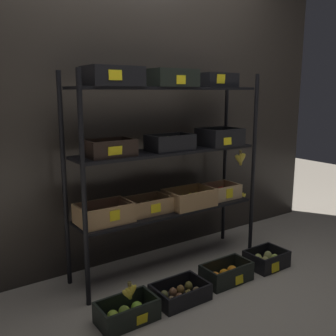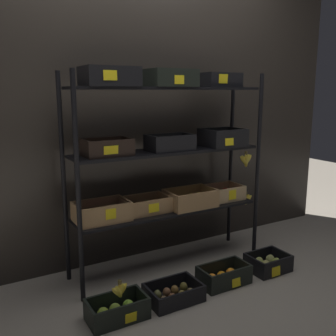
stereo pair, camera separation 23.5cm
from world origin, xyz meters
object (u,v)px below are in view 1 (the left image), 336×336
object	(u,v)px
banana_bunch_loose	(130,292)
crate_ground_orange	(226,275)
crate_ground_pear	(266,260)
display_rack	(169,153)
crate_ground_apple_green	(127,313)
crate_ground_kiwi	(180,294)

from	to	relation	value
banana_bunch_loose	crate_ground_orange	bearing A→B (deg)	1.80
crate_ground_pear	display_rack	bearing A→B (deg)	144.49
display_rack	crate_ground_orange	size ratio (longest dim) A/B	4.44
crate_ground_apple_green	banana_bunch_loose	bearing A→B (deg)	-15.04
display_rack	crate_ground_apple_green	bearing A→B (deg)	-143.52
display_rack	crate_ground_apple_green	xyz separation A→B (m)	(-0.63, -0.47, -0.85)
crate_ground_apple_green	crate_ground_pear	xyz separation A→B (m)	(1.25, 0.02, 0.00)
crate_ground_orange	banana_bunch_loose	bearing A→B (deg)	-178.20
crate_ground_apple_green	crate_ground_kiwi	size ratio (longest dim) A/B	1.01
crate_ground_apple_green	crate_ground_pear	world-z (taller)	crate_ground_apple_green
display_rack	crate_ground_orange	world-z (taller)	display_rack
crate_ground_orange	crate_ground_pear	size ratio (longest dim) A/B	1.20
crate_ground_kiwi	display_rack	bearing A→B (deg)	63.69
crate_ground_apple_green	crate_ground_orange	distance (m)	0.83
display_rack	crate_ground_pear	size ratio (longest dim) A/B	5.30
display_rack	crate_ground_orange	xyz separation A→B (m)	(0.20, -0.44, -0.85)
crate_ground_kiwi	crate_ground_orange	distance (m)	0.42
crate_ground_pear	banana_bunch_loose	distance (m)	1.24
crate_ground_apple_green	crate_ground_kiwi	distance (m)	0.40
crate_ground_orange	crate_ground_pear	xyz separation A→B (m)	(0.43, -0.00, 0.00)
crate_ground_apple_green	crate_ground_kiwi	world-z (taller)	crate_ground_apple_green
display_rack	crate_ground_kiwi	xyz separation A→B (m)	(-0.23, -0.46, -0.86)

